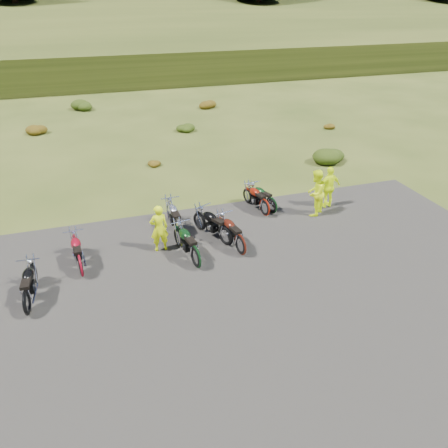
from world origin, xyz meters
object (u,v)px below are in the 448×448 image
object	(u,v)px
motorcycle_0	(30,314)
motorcycle_3	(179,239)
person_middle	(159,229)
motorcycle_7	(271,213)

from	to	relation	value
motorcycle_0	motorcycle_3	bearing A→B (deg)	-56.75
motorcycle_0	motorcycle_3	distance (m)	5.50
person_middle	motorcycle_7	bearing A→B (deg)	-167.39
motorcycle_0	person_middle	distance (m)	4.65
motorcycle_3	person_middle	distance (m)	1.24
motorcycle_3	person_middle	xyz separation A→B (m)	(-0.77, -0.52, 0.83)
motorcycle_0	motorcycle_7	distance (m)	9.40
motorcycle_7	person_middle	xyz separation A→B (m)	(-4.67, -1.39, 0.83)
motorcycle_7	person_middle	size ratio (longest dim) A/B	1.11
motorcycle_0	person_middle	xyz separation A→B (m)	(4.05, 2.14, 0.83)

